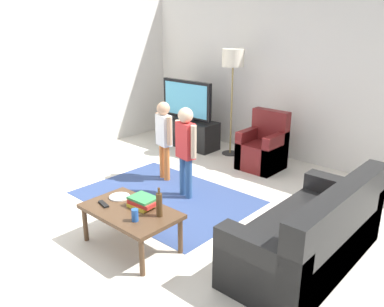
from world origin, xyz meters
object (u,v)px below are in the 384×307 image
(tv, at_px, (187,101))
(plate, at_px, (120,197))
(coffee_table, at_px, (131,214))
(child_near_tv, at_px, (164,134))
(bottle, at_px, (159,204))
(floor_lamp, at_px, (233,64))
(tv_remote, at_px, (104,204))
(couch, at_px, (314,238))
(armchair, at_px, (264,150))
(child_center, at_px, (186,145))
(soda_can, at_px, (135,215))
(book_stack, at_px, (142,202))
(tv_stand, at_px, (188,133))

(tv, xyz_separation_m, plate, (1.60, -2.77, -0.42))
(tv, height_order, coffee_table, tv)
(child_near_tv, xyz_separation_m, bottle, (1.38, -1.40, -0.14))
(floor_lamp, distance_m, tv_remote, 3.44)
(couch, relative_size, armchair, 2.00)
(tv, bearing_deg, bottle, -51.28)
(child_center, relative_size, bottle, 4.03)
(floor_lamp, bearing_deg, plate, -76.01)
(tv, bearing_deg, child_near_tv, -58.58)
(bottle, xyz_separation_m, soda_can, (-0.10, -0.22, -0.06))
(couch, distance_m, bottle, 1.49)
(tv, height_order, couch, tv)
(couch, relative_size, coffee_table, 1.80)
(couch, height_order, child_near_tv, child_near_tv)
(floor_lamp, xyz_separation_m, bottle, (1.35, -2.95, -1.00))
(bottle, bearing_deg, couch, 35.21)
(child_center, xyz_separation_m, plate, (0.12, -1.16, -0.29))
(book_stack, bearing_deg, armchair, 96.14)
(floor_lamp, relative_size, child_near_tv, 1.56)
(tv, distance_m, couch, 3.97)
(plate, bearing_deg, child_center, 95.76)
(tv_stand, distance_m, child_near_tv, 1.69)
(soda_can, bearing_deg, tv_remote, 180.00)
(couch, xyz_separation_m, armchair, (-1.76, 1.91, 0.01))
(tv_stand, height_order, floor_lamp, floor_lamp)
(child_near_tv, xyz_separation_m, soda_can, (1.28, -1.62, -0.21))
(armchair, relative_size, floor_lamp, 0.51)
(tv, distance_m, coffee_table, 3.48)
(tv_stand, relative_size, tv_remote, 7.06)
(bottle, bearing_deg, plate, 180.00)
(tv, distance_m, plate, 3.23)
(plate, bearing_deg, tv_stand, 119.86)
(book_stack, distance_m, soda_can, 0.29)
(tv, bearing_deg, couch, -29.43)
(couch, bearing_deg, book_stack, -150.59)
(floor_lamp, distance_m, child_center, 2.07)
(tv_stand, distance_m, coffee_table, 3.47)
(couch, bearing_deg, tv_remote, -149.36)
(couch, bearing_deg, coffee_table, -148.09)
(child_near_tv, distance_m, tv_remote, 1.81)
(tv, xyz_separation_m, coffee_table, (1.90, -2.87, -0.48))
(floor_lamp, xyz_separation_m, coffee_table, (1.03, -3.05, -1.17))
(child_near_tv, bearing_deg, soda_can, -51.57)
(floor_lamp, distance_m, soda_can, 3.57)
(book_stack, relative_size, tv_remote, 1.77)
(couch, xyz_separation_m, child_center, (-1.93, 0.31, 0.43))
(soda_can, bearing_deg, tv_stand, 125.16)
(tv_remote, distance_m, plate, 0.22)
(tv, relative_size, child_center, 0.92)
(child_center, distance_m, book_stack, 1.26)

